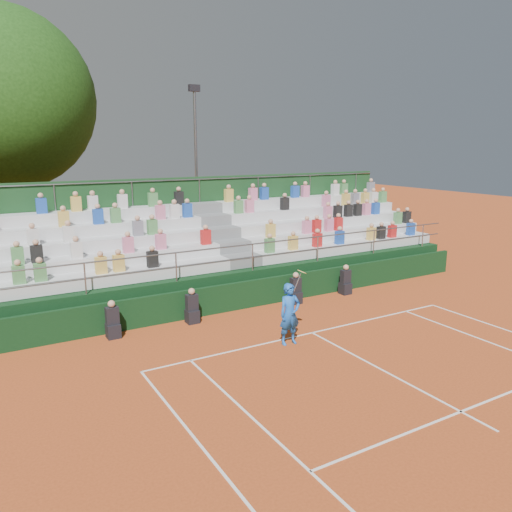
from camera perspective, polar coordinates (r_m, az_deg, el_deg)
ground at (r=15.91m, az=6.43°, el=-8.73°), size 90.00×90.00×0.00m
courtside_wall at (r=18.27m, az=0.48°, el=-4.16°), size 20.00×0.15×1.00m
line_officials at (r=17.49m, az=-1.22°, el=-5.01°), size 9.53×0.40×1.19m
grandstand at (r=20.88m, az=-4.05°, el=-0.41°), size 20.00×5.20×4.40m
tennis_player at (r=14.73m, az=3.89°, el=-6.61°), size 0.88×0.47×2.22m
tree_east at (r=25.97m, az=-27.04°, el=15.63°), size 8.12×8.12×11.81m
floodlight_mast at (r=27.77m, az=-6.88°, el=11.16°), size 0.60×0.25×8.87m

